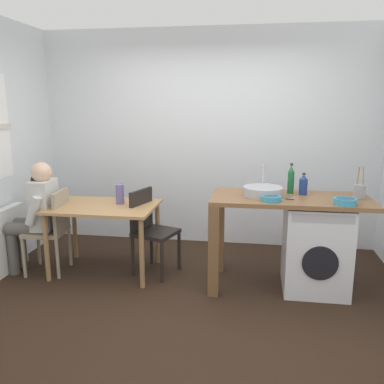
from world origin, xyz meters
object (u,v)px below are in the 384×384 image
bottle_tall_green (291,180)px  mixing_bowl (271,198)px  dining_table (104,214)px  chair_person_seat (52,227)px  bottle_squat_brown (303,185)px  utensil_crock (359,191)px  seated_person (37,212)px  vase (120,194)px  washing_machine (316,247)px  colander (345,201)px  chair_opposite (150,226)px

bottle_tall_green → mixing_bowl: 0.44m
dining_table → chair_person_seat: bearing=-170.3°
bottle_squat_brown → utensil_crock: bearing=-8.4°
bottle_tall_green → mixing_bowl: bearing=-118.2°
mixing_bowl → seated_person: bearing=175.7°
bottle_tall_green → utensil_crock: size_ratio=1.00×
dining_table → mixing_bowl: size_ratio=6.26×
vase → utensil_crock: bearing=-3.3°
seated_person → vase: 0.90m
washing_machine → colander: colander is taller
dining_table → bottle_tall_green: 1.97m
dining_table → seated_person: size_ratio=0.92×
seated_person → vase: bearing=-81.5°
seated_person → mixing_bowl: bearing=-99.4°
washing_machine → utensil_crock: 0.67m
chair_opposite → washing_machine: 1.70m
seated_person → utensil_crock: size_ratio=4.01×
chair_opposite → bottle_squat_brown: size_ratio=4.21×
dining_table → vase: (0.15, 0.10, 0.20)m
washing_machine → bottle_squat_brown: bearing=137.1°
bottle_tall_green → vase: (-1.77, 0.02, -0.21)m
bottle_tall_green → washing_machine: bearing=-34.8°
chair_opposite → bottle_tall_green: (1.44, 0.01, 0.55)m
chair_person_seat → bottle_tall_green: (2.47, 0.18, 0.55)m
dining_table → mixing_bowl: mixing_bowl is taller
seated_person → bottle_tall_green: (2.63, 0.19, 0.38)m
utensil_crock → chair_person_seat: bearing=-179.0°
bottle_squat_brown → mixing_bowl: (-0.32, -0.32, -0.07)m
chair_person_seat → vase: 0.80m
vase → bottle_squat_brown: bearing=-2.0°
dining_table → utensil_crock: bearing=-0.9°
bottle_squat_brown → mixing_bowl: size_ratio=1.22×
chair_person_seat → bottle_squat_brown: bearing=-92.3°
dining_table → bottle_squat_brown: bottle_squat_brown is taller
bottle_tall_green → colander: bearing=-41.8°
washing_machine → chair_person_seat: bearing=-180.0°
chair_opposite → utensil_crock: bearing=105.4°
chair_person_seat → bottle_tall_green: size_ratio=3.00×
washing_machine → bottle_tall_green: 0.70m
bottle_squat_brown → colander: bottle_squat_brown is taller
seated_person → washing_machine: seated_person is taller
utensil_crock → chair_opposite: bearing=176.8°
mixing_bowl → vase: (-1.57, 0.39, -0.10)m
bottle_squat_brown → bottle_tall_green: bearing=157.1°
bottle_tall_green → chair_person_seat: bearing=-175.9°
chair_person_seat → mixing_bowl: (2.27, -0.20, 0.44)m
washing_machine → mixing_bowl: bearing=-156.4°
seated_person → colander: bearing=-98.9°
colander → washing_machine: bearing=130.7°
bottle_squat_brown → utensil_crock: 0.51m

